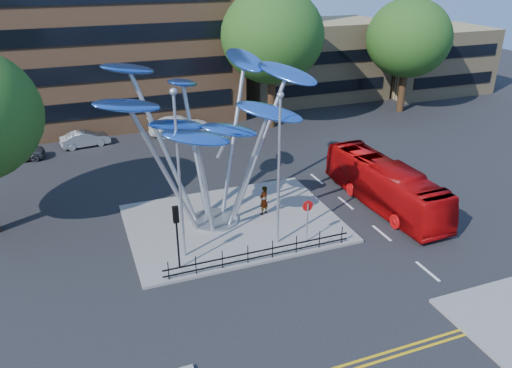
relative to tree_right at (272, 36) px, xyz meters
name	(u,v)px	position (x,y,z in m)	size (l,w,h in m)	color
ground	(292,277)	(-8.00, -22.00, -8.04)	(120.00, 120.00, 0.00)	black
traffic_island	(234,223)	(-9.00, -16.00, -7.96)	(12.00, 9.00, 0.15)	slate
double_yellow_near	(357,362)	(-8.00, -28.00, -8.03)	(40.00, 0.12, 0.01)	gold
double_yellow_far	(361,367)	(-8.00, -28.30, -8.03)	(40.00, 0.12, 0.01)	gold
low_building_near	(312,60)	(8.00, 8.00, -4.04)	(15.00, 8.00, 8.00)	tan
low_building_far	(431,60)	(22.00, 6.00, -4.54)	(12.00, 8.00, 7.00)	tan
tree_right	(272,36)	(0.00, 0.00, 0.00)	(8.80, 8.80, 12.11)	black
tree_far	(409,38)	(14.00, 0.00, -0.93)	(8.00, 8.00, 10.81)	black
leaf_sculpture	(208,109)	(-10.07, -15.32, -1.16)	(12.72, 9.54, 9.51)	#9EA0A5
street_lamp_left	(178,162)	(-12.50, -18.50, -2.68)	(0.36, 0.36, 8.80)	#9EA0A5
street_lamp_right	(279,157)	(-7.50, -19.00, -2.94)	(0.36, 0.36, 8.30)	#9EA0A5
traffic_light_island	(176,224)	(-13.00, -19.50, -5.42)	(0.28, 0.18, 3.42)	black
no_entry_sign_island	(307,214)	(-6.00, -19.48, -6.22)	(0.60, 0.10, 2.45)	#9EA0A5
pedestrian_railing_front	(260,253)	(-9.00, -20.30, -7.48)	(10.00, 0.06, 1.00)	black
red_bus	(385,185)	(0.50, -17.06, -6.61)	(2.39, 10.24, 2.85)	#AF0809
pedestrian	(264,200)	(-6.99, -15.71, -6.98)	(0.66, 0.43, 1.81)	gray
parked_car_left	(15,152)	(-21.35, -0.78, -7.32)	(1.68, 4.18, 1.42)	#3F4247
parked_car_mid	(85,139)	(-16.19, 0.65, -7.40)	(1.35, 3.87, 1.28)	#ABAFB3
parked_car_right	(179,125)	(-8.26, 1.00, -7.26)	(2.17, 5.33, 1.55)	white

